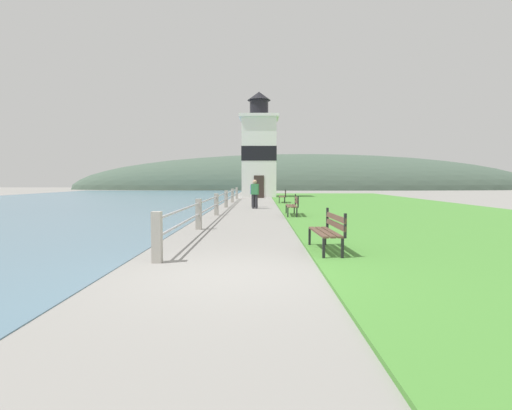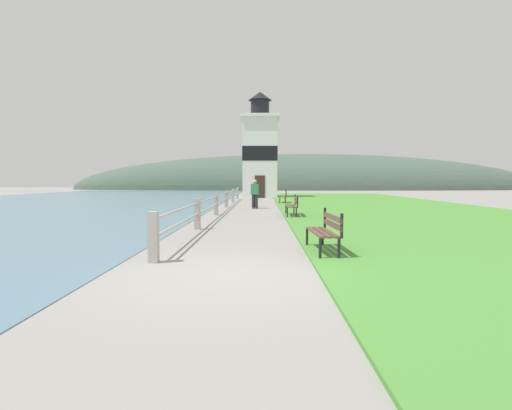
{
  "view_description": "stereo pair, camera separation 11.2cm",
  "coord_description": "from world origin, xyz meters",
  "px_view_note": "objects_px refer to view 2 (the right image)",
  "views": [
    {
      "loc": [
        0.52,
        -6.58,
        1.59
      ],
      "look_at": [
        0.3,
        14.03,
        0.3
      ],
      "focal_mm": 28.0,
      "sensor_mm": 36.0,
      "label": 1
    },
    {
      "loc": [
        0.63,
        -6.58,
        1.59
      ],
      "look_at": [
        0.3,
        14.03,
        0.3
      ],
      "focal_mm": 28.0,
      "sensor_mm": 36.0,
      "label": 2
    }
  ],
  "objects_px": {
    "park_bench_far": "(284,196)",
    "person_strolling": "(254,193)",
    "park_bench_near": "(326,229)",
    "lighthouse": "(260,152)",
    "park_bench_midway": "(293,204)",
    "person_by_railing": "(255,193)"
  },
  "relations": [
    {
      "from": "park_bench_near",
      "to": "park_bench_midway",
      "type": "bearing_deg",
      "value": -92.51
    },
    {
      "from": "park_bench_midway",
      "to": "lighthouse",
      "type": "bearing_deg",
      "value": -83.84
    },
    {
      "from": "park_bench_near",
      "to": "lighthouse",
      "type": "bearing_deg",
      "value": -89.54
    },
    {
      "from": "park_bench_far",
      "to": "lighthouse",
      "type": "relative_size",
      "value": 0.2
    },
    {
      "from": "person_strolling",
      "to": "park_bench_far",
      "type": "bearing_deg",
      "value": -48.55
    },
    {
      "from": "park_bench_far",
      "to": "person_strolling",
      "type": "height_order",
      "value": "person_strolling"
    },
    {
      "from": "park_bench_near",
      "to": "person_by_railing",
      "type": "relative_size",
      "value": 1.04
    },
    {
      "from": "park_bench_near",
      "to": "lighthouse",
      "type": "relative_size",
      "value": 0.17
    },
    {
      "from": "park_bench_far",
      "to": "lighthouse",
      "type": "distance_m",
      "value": 10.62
    },
    {
      "from": "park_bench_midway",
      "to": "park_bench_far",
      "type": "height_order",
      "value": "same"
    },
    {
      "from": "lighthouse",
      "to": "person_strolling",
      "type": "relative_size",
      "value": 6.26
    },
    {
      "from": "park_bench_near",
      "to": "person_strolling",
      "type": "relative_size",
      "value": 1.09
    },
    {
      "from": "person_strolling",
      "to": "lighthouse",
      "type": "bearing_deg",
      "value": -22.17
    },
    {
      "from": "park_bench_near",
      "to": "park_bench_far",
      "type": "relative_size",
      "value": 0.87
    },
    {
      "from": "lighthouse",
      "to": "person_strolling",
      "type": "bearing_deg",
      "value": -91.06
    },
    {
      "from": "park_bench_midway",
      "to": "person_by_railing",
      "type": "height_order",
      "value": "person_by_railing"
    },
    {
      "from": "person_strolling",
      "to": "person_by_railing",
      "type": "bearing_deg",
      "value": 161.89
    },
    {
      "from": "park_bench_far",
      "to": "person_by_railing",
      "type": "distance_m",
      "value": 5.34
    },
    {
      "from": "park_bench_midway",
      "to": "person_strolling",
      "type": "relative_size",
      "value": 1.28
    },
    {
      "from": "person_by_railing",
      "to": "park_bench_near",
      "type": "bearing_deg",
      "value": -155.21
    },
    {
      "from": "park_bench_far",
      "to": "person_by_railing",
      "type": "bearing_deg",
      "value": 72.23
    },
    {
      "from": "person_strolling",
      "to": "person_by_railing",
      "type": "relative_size",
      "value": 0.96
    }
  ]
}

